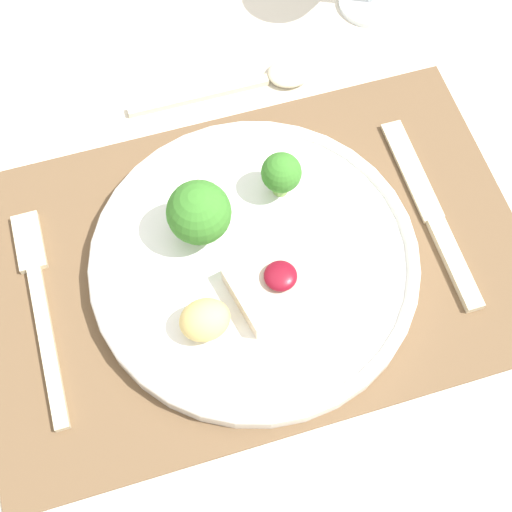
% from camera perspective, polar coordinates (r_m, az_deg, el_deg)
% --- Properties ---
extents(ground_plane, '(8.00, 8.00, 0.00)m').
position_cam_1_polar(ground_plane, '(1.35, -0.14, -13.92)').
color(ground_plane, '#4C4742').
extents(dining_table, '(1.31, 0.92, 0.75)m').
position_cam_1_polar(dining_table, '(0.73, -0.26, -3.69)').
color(dining_table, beige).
rests_on(dining_table, ground_plane).
extents(placemat, '(0.49, 0.32, 0.00)m').
position_cam_1_polar(placemat, '(0.64, -0.30, -0.39)').
color(placemat, brown).
rests_on(placemat, dining_table).
extents(dinner_plate, '(0.29, 0.29, 0.08)m').
position_cam_1_polar(dinner_plate, '(0.62, -0.24, -0.13)').
color(dinner_plate, white).
rests_on(dinner_plate, placemat).
extents(fork, '(0.02, 0.20, 0.01)m').
position_cam_1_polar(fork, '(0.65, -16.95, -3.26)').
color(fork, beige).
rests_on(fork, placemat).
extents(knife, '(0.02, 0.20, 0.01)m').
position_cam_1_polar(knife, '(0.67, 14.22, 2.55)').
color(knife, beige).
rests_on(knife, placemat).
extents(spoon, '(0.19, 0.04, 0.01)m').
position_cam_1_polar(spoon, '(0.74, 0.64, 13.98)').
color(spoon, beige).
rests_on(spoon, dining_table).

